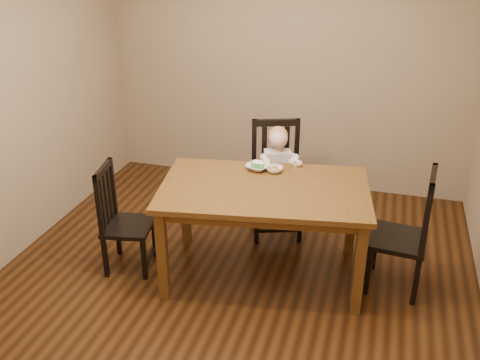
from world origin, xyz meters
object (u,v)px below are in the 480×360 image
(toddler, at_px, (277,170))
(bowl_peas, at_px, (258,167))
(chair_left, at_px, (122,220))
(dining_table, at_px, (264,198))
(bowl_veg, at_px, (274,169))
(chair_right, at_px, (406,234))
(chair_child, at_px, (276,181))

(toddler, relative_size, bowl_peas, 2.90)
(chair_left, height_order, bowl_peas, chair_left)
(dining_table, relative_size, bowl_veg, 12.33)
(toddler, bearing_deg, bowl_veg, 79.14)
(dining_table, height_order, chair_right, chair_right)
(bowl_peas, bearing_deg, dining_table, -66.63)
(chair_right, xyz_separation_m, bowl_veg, (-1.12, 0.17, 0.35))
(dining_table, distance_m, bowl_peas, 0.36)
(chair_child, xyz_separation_m, toddler, (0.02, -0.05, 0.14))
(chair_child, bearing_deg, bowl_peas, 61.94)
(dining_table, xyz_separation_m, chair_child, (-0.06, 0.77, -0.21))
(bowl_peas, distance_m, bowl_veg, 0.15)
(chair_left, distance_m, toddler, 1.48)
(toddler, height_order, bowl_peas, toddler)
(dining_table, height_order, chair_child, chair_child)
(dining_table, bearing_deg, bowl_peas, 113.37)
(chair_child, bearing_deg, chair_right, 132.90)
(chair_right, height_order, toddler, chair_right)
(chair_left, distance_m, bowl_veg, 1.36)
(chair_child, bearing_deg, chair_left, 22.18)
(chair_right, distance_m, bowl_peas, 1.33)
(toddler, xyz_separation_m, bowl_veg, (0.06, -0.41, 0.19))
(chair_child, relative_size, toddler, 1.98)
(bowl_veg, bearing_deg, chair_right, -8.79)
(toddler, bearing_deg, chair_child, -90.00)
(chair_child, bearing_deg, dining_table, 75.62)
(chair_child, relative_size, chair_right, 1.04)
(chair_child, relative_size, chair_left, 1.15)
(dining_table, distance_m, bowl_veg, 0.33)
(chair_child, distance_m, chair_left, 1.49)
(chair_left, xyz_separation_m, toddler, (1.13, 0.93, 0.21))
(toddler, bearing_deg, chair_left, 20.17)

